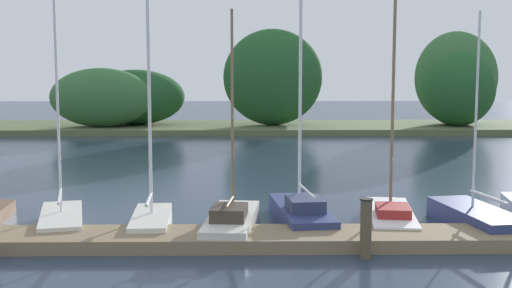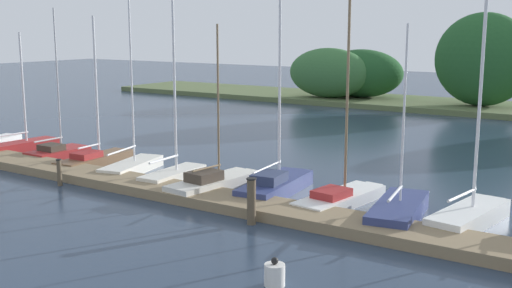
{
  "view_description": "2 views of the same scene",
  "coord_description": "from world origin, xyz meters",
  "views": [
    {
      "loc": [
        1.8,
        -4.83,
        4.64
      ],
      "look_at": [
        2.11,
        14.88,
        2.29
      ],
      "focal_mm": 47.06,
      "sensor_mm": 36.0,
      "label": 1
    },
    {
      "loc": [
        15.05,
        -4.63,
        5.99
      ],
      "look_at": [
        3.18,
        13.29,
        1.98
      ],
      "focal_mm": 43.92,
      "sensor_mm": 36.0,
      "label": 2
    }
  ],
  "objects": [
    {
      "name": "sailboat_5",
      "position": [
        -0.85,
        13.61,
        0.37
      ],
      "size": [
        1.21,
        3.45,
        7.39
      ],
      "rotation": [
        0.0,
        0.0,
        1.63
      ],
      "color": "silver",
      "rests_on": "ground"
    },
    {
      "name": "channel_buoy_0",
      "position": [
        7.74,
        7.2,
        0.28
      ],
      "size": [
        0.5,
        0.5,
        0.7
      ],
      "color": "white",
      "rests_on": "ground"
    },
    {
      "name": "sailboat_2",
      "position": [
        -8.41,
        14.15,
        0.31
      ],
      "size": [
        1.37,
        3.06,
        6.87
      ],
      "rotation": [
        0.0,
        0.0,
        1.57
      ],
      "color": "maroon",
      "rests_on": "ground"
    },
    {
      "name": "dock_pier",
      "position": [
        0.0,
        11.99,
        0.17
      ],
      "size": [
        29.35,
        1.8,
        0.35
      ],
      "color": "#847051",
      "rests_on": "ground"
    },
    {
      "name": "far_shore",
      "position": [
        4.36,
        42.05,
        2.56
      ],
      "size": [
        57.95,
        8.0,
        7.08
      ],
      "color": "#56663D",
      "rests_on": "ground"
    },
    {
      "name": "sailboat_4",
      "position": [
        -3.45,
        13.95,
        0.32
      ],
      "size": [
        1.92,
        3.87,
        8.29
      ],
      "rotation": [
        0.0,
        0.0,
        1.81
      ],
      "color": "silver",
      "rests_on": "ground"
    },
    {
      "name": "sailboat_8",
      "position": [
        6.04,
        14.29,
        0.32
      ],
      "size": [
        1.75,
        4.47,
        7.39
      ],
      "rotation": [
        0.0,
        0.0,
        1.44
      ],
      "color": "white",
      "rests_on": "ground"
    },
    {
      "name": "mooring_piling_1",
      "position": [
        -4.15,
        10.69,
        0.53
      ],
      "size": [
        0.2,
        0.2,
        1.05
      ],
      "color": "brown",
      "rests_on": "ground"
    },
    {
      "name": "mooring_piling_2",
      "position": [
        4.67,
        10.78,
        0.74
      ],
      "size": [
        0.32,
        0.32,
        1.47
      ],
      "color": "brown",
      "rests_on": "ground"
    },
    {
      "name": "sailboat_10",
      "position": [
        10.34,
        14.51,
        0.37
      ],
      "size": [
        1.7,
        4.14,
        7.31
      ],
      "rotation": [
        0.0,
        0.0,
        1.42
      ],
      "color": "white",
      "rests_on": "ground"
    },
    {
      "name": "sailboat_6",
      "position": [
        1.42,
        13.24,
        0.35
      ],
      "size": [
        1.6,
        4.35,
        6.12
      ],
      "rotation": [
        0.0,
        0.0,
        1.47
      ],
      "color": "silver",
      "rests_on": "ground"
    },
    {
      "name": "sailboat_7",
      "position": [
        3.4,
        14.33,
        0.4
      ],
      "size": [
        1.74,
        4.55,
        8.08
      ],
      "rotation": [
        0.0,
        0.0,
        1.68
      ],
      "color": "navy",
      "rests_on": "ground"
    },
    {
      "name": "sailboat_3",
      "position": [
        -5.89,
        14.13,
        0.32
      ],
      "size": [
        1.46,
        4.28,
        6.49
      ],
      "rotation": [
        0.0,
        0.0,
        1.65
      ],
      "color": "brown",
      "rests_on": "ground"
    },
    {
      "name": "sailboat_1",
      "position": [
        -10.97,
        14.18,
        0.34
      ],
      "size": [
        1.24,
        3.77,
        5.78
      ],
      "rotation": [
        0.0,
        0.0,
        1.51
      ],
      "color": "maroon",
      "rests_on": "ground"
    },
    {
      "name": "sailboat_9",
      "position": [
        8.31,
        13.76,
        0.33
      ],
      "size": [
        1.91,
        4.19,
        6.12
      ],
      "rotation": [
        0.0,
        0.0,
        1.74
      ],
      "color": "navy",
      "rests_on": "ground"
    }
  ]
}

